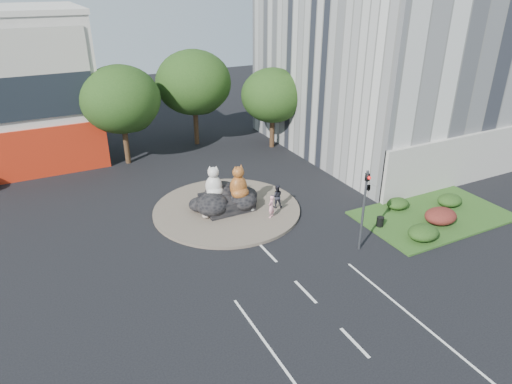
{
  "coord_description": "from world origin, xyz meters",
  "views": [
    {
      "loc": [
        -10.76,
        -15.62,
        14.55
      ],
      "look_at": [
        1.22,
        7.98,
        2.0
      ],
      "focal_mm": 32.0,
      "sensor_mm": 36.0,
      "label": 1
    }
  ],
  "objects_px": {
    "kitten_calico": "(205,211)",
    "pedestrian_dark": "(277,196)",
    "cat_white": "(214,181)",
    "pedestrian_pink": "(271,206)",
    "litter_bin": "(380,222)",
    "kitten_white": "(251,205)",
    "cat_tabby": "(238,181)"
  },
  "relations": [
    {
      "from": "cat_white",
      "to": "cat_tabby",
      "type": "height_order",
      "value": "cat_tabby"
    },
    {
      "from": "kitten_white",
      "to": "litter_bin",
      "type": "xyz_separation_m",
      "value": [
        6.43,
        -5.48,
        -0.16
      ]
    },
    {
      "from": "kitten_calico",
      "to": "litter_bin",
      "type": "xyz_separation_m",
      "value": [
        9.55,
        -5.95,
        -0.26
      ]
    },
    {
      "from": "kitten_calico",
      "to": "pedestrian_dark",
      "type": "bearing_deg",
      "value": -1.89
    },
    {
      "from": "cat_white",
      "to": "litter_bin",
      "type": "height_order",
      "value": "cat_white"
    },
    {
      "from": "kitten_calico",
      "to": "kitten_white",
      "type": "height_order",
      "value": "kitten_calico"
    },
    {
      "from": "cat_tabby",
      "to": "litter_bin",
      "type": "xyz_separation_m",
      "value": [
        7.07,
        -6.1,
        -1.81
      ]
    },
    {
      "from": "kitten_white",
      "to": "pedestrian_dark",
      "type": "height_order",
      "value": "pedestrian_dark"
    },
    {
      "from": "cat_white",
      "to": "cat_tabby",
      "type": "distance_m",
      "value": 1.68
    },
    {
      "from": "pedestrian_pink",
      "to": "litter_bin",
      "type": "relative_size",
      "value": 2.44
    },
    {
      "from": "litter_bin",
      "to": "pedestrian_dark",
      "type": "bearing_deg",
      "value": 132.21
    },
    {
      "from": "pedestrian_dark",
      "to": "litter_bin",
      "type": "bearing_deg",
      "value": 154.5
    },
    {
      "from": "kitten_white",
      "to": "cat_tabby",
      "type": "bearing_deg",
      "value": 105.64
    },
    {
      "from": "cat_tabby",
      "to": "pedestrian_dark",
      "type": "xyz_separation_m",
      "value": [
        2.4,
        -0.95,
        -1.22
      ]
    },
    {
      "from": "kitten_calico",
      "to": "pedestrian_dark",
      "type": "xyz_separation_m",
      "value": [
        4.87,
        -0.8,
        0.33
      ]
    },
    {
      "from": "cat_tabby",
      "to": "kitten_calico",
      "type": "xyz_separation_m",
      "value": [
        -2.47,
        -0.15,
        -1.55
      ]
    },
    {
      "from": "cat_tabby",
      "to": "pedestrian_pink",
      "type": "bearing_deg",
      "value": -61.9
    },
    {
      "from": "pedestrian_dark",
      "to": "kitten_calico",
      "type": "bearing_deg",
      "value": 12.98
    },
    {
      "from": "pedestrian_pink",
      "to": "cat_white",
      "type": "bearing_deg",
      "value": -81.2
    },
    {
      "from": "cat_tabby",
      "to": "kitten_calico",
      "type": "height_order",
      "value": "cat_tabby"
    },
    {
      "from": "cat_white",
      "to": "litter_bin",
      "type": "distance_m",
      "value": 11.14
    },
    {
      "from": "cat_tabby",
      "to": "pedestrian_pink",
      "type": "relative_size",
      "value": 1.49
    },
    {
      "from": "litter_bin",
      "to": "kitten_white",
      "type": "bearing_deg",
      "value": 139.57
    },
    {
      "from": "pedestrian_pink",
      "to": "litter_bin",
      "type": "distance_m",
      "value": 7.01
    },
    {
      "from": "pedestrian_pink",
      "to": "litter_bin",
      "type": "xyz_separation_m",
      "value": [
        5.68,
        -4.07,
        -0.54
      ]
    },
    {
      "from": "kitten_calico",
      "to": "kitten_white",
      "type": "xyz_separation_m",
      "value": [
        3.12,
        -0.47,
        -0.1
      ]
    },
    {
      "from": "kitten_calico",
      "to": "kitten_white",
      "type": "relative_size",
      "value": 1.26
    },
    {
      "from": "kitten_calico",
      "to": "pedestrian_dark",
      "type": "distance_m",
      "value": 4.95
    },
    {
      "from": "cat_white",
      "to": "pedestrian_pink",
      "type": "xyz_separation_m",
      "value": [
        2.8,
        -2.94,
        -1.22
      ]
    },
    {
      "from": "kitten_white",
      "to": "cat_white",
      "type": "bearing_deg",
      "value": 112.65
    },
    {
      "from": "cat_white",
      "to": "litter_bin",
      "type": "relative_size",
      "value": 3.44
    },
    {
      "from": "pedestrian_pink",
      "to": "pedestrian_dark",
      "type": "height_order",
      "value": "pedestrian_dark"
    }
  ]
}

